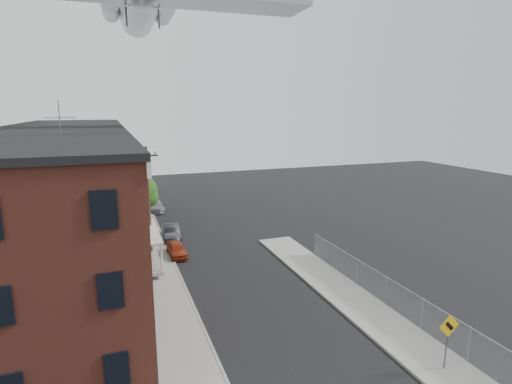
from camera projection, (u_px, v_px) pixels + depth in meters
ground at (326, 384)px, 17.43m from camera, size 120.00×120.00×0.00m
sidewalk_left at (146, 236)px, 37.60m from camera, size 3.00×62.00×0.12m
sidewalk_right at (355, 302)px, 24.78m from camera, size 3.00×26.00×0.12m
curb_left at (162, 234)px, 38.09m from camera, size 0.15×62.00×0.14m
curb_right at (335, 305)px, 24.29m from camera, size 0.15×26.00×0.14m
corner_building at (31, 253)px, 18.75m from camera, size 10.31×12.30×12.15m
row_house_a at (55, 208)px, 27.49m from camera, size 11.98×7.00×10.30m
row_house_b at (65, 189)px, 33.92m from camera, size 11.98×7.00×10.30m
row_house_c at (72, 176)px, 40.36m from camera, size 11.98×7.00×10.30m
row_house_d at (76, 167)px, 46.79m from camera, size 11.98×7.00×10.30m
row_house_e at (80, 160)px, 53.22m from camera, size 11.98×7.00×10.30m
chainlink_fence at (386, 291)px, 24.18m from camera, size 0.06×18.06×1.90m
warning_sign at (448, 333)px, 17.99m from camera, size 1.10×0.11×2.80m
utility_pole at (149, 202)px, 31.11m from camera, size 1.80×0.26×9.00m
street_tree at (143, 193)px, 40.59m from camera, size 3.22×3.20×5.20m
car_near at (177, 249)px, 32.51m from camera, size 1.46×3.41×1.15m
car_mid at (171, 232)px, 36.70m from camera, size 1.65×4.11×1.33m
car_far at (155, 205)px, 47.03m from camera, size 1.89×4.52×1.30m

